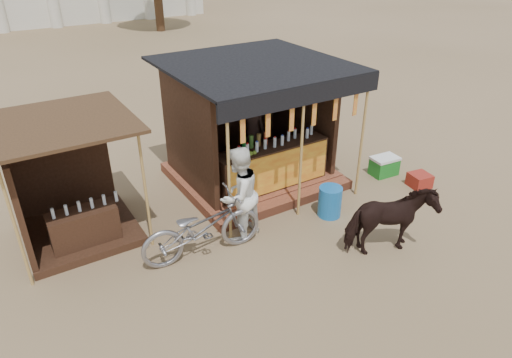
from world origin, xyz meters
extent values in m
plane|color=#846B4C|center=(0.00, 0.00, 0.00)|extent=(120.00, 120.00, 0.00)
cube|color=brown|center=(1.00, 3.50, 0.11)|extent=(3.40, 2.80, 0.22)
cube|color=brown|center=(1.00, 1.95, 0.10)|extent=(3.40, 0.35, 0.20)
cube|color=#3A2015|center=(1.00, 2.55, 0.69)|extent=(2.60, 0.55, 0.95)
cube|color=#D15D18|center=(1.00, 2.27, 0.69)|extent=(2.50, 0.02, 0.88)
cube|color=#3A2015|center=(1.00, 4.75, 1.47)|extent=(3.00, 0.12, 2.50)
cube|color=#3A2015|center=(-0.50, 3.50, 1.47)|extent=(0.12, 2.50, 2.50)
cube|color=#3A2015|center=(2.50, 3.50, 1.47)|extent=(0.12, 2.50, 2.50)
cube|color=black|center=(1.00, 3.30, 2.75)|extent=(3.60, 3.60, 0.06)
cube|color=black|center=(1.00, 1.52, 2.57)|extent=(3.60, 0.06, 0.36)
cylinder|color=tan|center=(-0.60, 1.55, 1.38)|extent=(0.06, 0.06, 2.75)
cylinder|color=tan|center=(1.00, 1.55, 1.38)|extent=(0.06, 0.06, 2.75)
cylinder|color=tan|center=(2.60, 1.55, 1.38)|extent=(0.06, 0.06, 2.75)
cube|color=red|center=(-0.30, 1.55, 2.20)|extent=(0.10, 0.02, 0.55)
cube|color=red|center=(0.22, 1.55, 2.20)|extent=(0.10, 0.02, 0.55)
cube|color=red|center=(0.74, 1.55, 2.20)|extent=(0.10, 0.02, 0.55)
cube|color=red|center=(1.26, 1.55, 2.20)|extent=(0.10, 0.02, 0.55)
cube|color=red|center=(1.78, 1.55, 2.20)|extent=(0.10, 0.02, 0.55)
cube|color=red|center=(2.30, 1.55, 2.20)|extent=(0.10, 0.02, 0.55)
imported|color=black|center=(1.13, 3.60, 1.08)|extent=(0.72, 0.57, 1.71)
cube|color=#3A2015|center=(-3.00, 3.20, 0.07)|extent=(2.00, 2.00, 0.15)
cube|color=#3A2015|center=(-3.00, 4.15, 1.05)|extent=(1.90, 0.10, 2.10)
cube|color=#3A2015|center=(-3.95, 3.20, 1.05)|extent=(0.10, 1.90, 2.10)
cube|color=#472D19|center=(-3.00, 3.10, 2.35)|extent=(2.40, 2.40, 0.06)
cylinder|color=tan|center=(-4.05, 2.15, 1.18)|extent=(0.05, 0.05, 2.35)
cylinder|color=tan|center=(-1.95, 2.15, 1.18)|extent=(0.05, 0.05, 2.35)
cube|color=#3A2015|center=(-3.00, 2.70, 0.40)|extent=(1.20, 0.50, 0.80)
imported|color=black|center=(1.61, -0.31, 0.66)|extent=(1.69, 1.11, 1.31)
imported|color=gray|center=(-1.26, 1.38, 0.58)|extent=(2.28, 0.96, 1.17)
imported|color=white|center=(-0.42, 1.52, 0.93)|extent=(1.09, 0.98, 1.86)
cylinder|color=#1766B3|center=(1.53, 1.19, 0.32)|extent=(0.63, 0.63, 0.65)
cube|color=maroon|center=(4.08, 1.05, 0.16)|extent=(0.51, 0.50, 0.31)
cube|color=#1B7A23|center=(3.82, 1.90, 0.20)|extent=(0.65, 0.47, 0.40)
cube|color=white|center=(3.82, 1.90, 0.43)|extent=(0.67, 0.49, 0.06)
camera|label=1|loc=(-3.96, -4.78, 5.18)|focal=32.00mm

